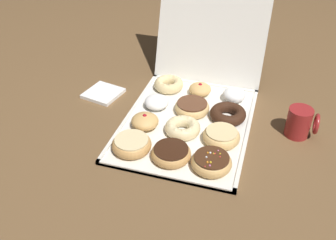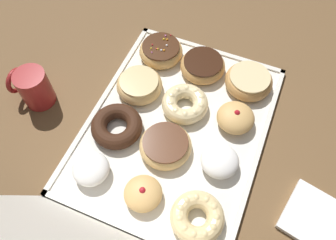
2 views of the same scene
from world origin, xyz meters
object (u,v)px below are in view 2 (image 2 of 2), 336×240
(napkin_stack, at_px, (315,218))
(jelly_filled_donut_10, at_px, (142,193))
(glazed_ring_donut_5, at_px, (139,85))
(cruller_donut_9, at_px, (197,217))
(chocolate_cake_ring_donut_8, at_px, (117,126))
(powdered_filled_donut_6, at_px, (220,161))
(coffee_mug, at_px, (33,87))
(glazed_ring_donut_0, at_px, (249,81))
(chocolate_frosted_donut_7, at_px, (167,146))
(chocolate_frosted_donut_1, at_px, (203,66))
(sprinkle_donut_2, at_px, (161,51))
(cruller_donut_4, at_px, (186,104))
(powdered_filled_donut_11, at_px, (91,169))
(jelly_filled_donut_3, at_px, (236,118))
(donut_box, at_px, (176,127))

(napkin_stack, bearing_deg, jelly_filled_donut_10, 15.20)
(glazed_ring_donut_5, relative_size, cruller_donut_9, 1.04)
(chocolate_cake_ring_donut_8, bearing_deg, powdered_filled_donut_6, -178.63)
(coffee_mug, relative_size, napkin_stack, 0.80)
(glazed_ring_donut_0, distance_m, coffee_mug, 0.54)
(coffee_mug, bearing_deg, jelly_filled_donut_10, 159.09)
(glazed_ring_donut_5, bearing_deg, chocolate_cake_ring_donut_8, 90.43)
(glazed_ring_donut_0, height_order, chocolate_frosted_donut_7, glazed_ring_donut_0)
(glazed_ring_donut_0, xyz_separation_m, jelly_filled_donut_10, (0.13, 0.37, -0.00))
(chocolate_frosted_donut_7, xyz_separation_m, jelly_filled_donut_10, (0.00, 0.12, 0.00))
(chocolate_frosted_donut_1, relative_size, sprinkle_donut_2, 1.01)
(glazed_ring_donut_0, bearing_deg, chocolate_frosted_donut_7, 63.95)
(sprinkle_donut_2, xyz_separation_m, cruller_donut_9, (-0.24, 0.38, -0.00))
(jelly_filled_donut_10, bearing_deg, chocolate_frosted_donut_7, -92.05)
(cruller_donut_4, distance_m, powdered_filled_donut_6, 0.17)
(chocolate_cake_ring_donut_8, bearing_deg, chocolate_frosted_donut_1, -116.86)
(chocolate_frosted_donut_7, relative_size, powdered_filled_donut_11, 1.48)
(cruller_donut_4, distance_m, cruller_donut_9, 0.28)
(glazed_ring_donut_5, height_order, chocolate_cake_ring_donut_8, glazed_ring_donut_5)
(chocolate_frosted_donut_7, bearing_deg, coffee_mug, -2.14)
(glazed_ring_donut_5, distance_m, napkin_stack, 0.50)
(glazed_ring_donut_0, xyz_separation_m, coffee_mug, (0.48, 0.24, 0.02))
(cruller_donut_9, bearing_deg, sprinkle_donut_2, -57.57)
(glazed_ring_donut_0, height_order, cruller_donut_9, same)
(cruller_donut_4, height_order, napkin_stack, cruller_donut_4)
(coffee_mug, bearing_deg, jelly_filled_donut_3, -166.42)
(glazed_ring_donut_5, height_order, chocolate_frosted_donut_7, glazed_ring_donut_5)
(glazed_ring_donut_5, distance_m, chocolate_frosted_donut_7, 0.18)
(chocolate_frosted_donut_7, distance_m, napkin_stack, 0.35)
(chocolate_frosted_donut_1, distance_m, glazed_ring_donut_5, 0.18)
(glazed_ring_donut_5, height_order, powdered_filled_donut_6, powdered_filled_donut_6)
(cruller_donut_4, relative_size, jelly_filled_donut_10, 1.40)
(powdered_filled_donut_6, bearing_deg, chocolate_frosted_donut_7, 4.34)
(jelly_filled_donut_10, distance_m, powdered_filled_donut_11, 0.13)
(glazed_ring_donut_5, bearing_deg, chocolate_frosted_donut_7, 134.55)
(powdered_filled_donut_6, xyz_separation_m, coffee_mug, (0.48, -0.00, 0.02))
(napkin_stack, bearing_deg, chocolate_cake_ring_donut_8, -3.61)
(glazed_ring_donut_5, relative_size, powdered_filled_donut_6, 1.37)
(glazed_ring_donut_5, xyz_separation_m, powdered_filled_donut_11, (0.00, 0.25, 0.00))
(jelly_filled_donut_3, xyz_separation_m, coffee_mug, (0.48, 0.12, 0.02))
(jelly_filled_donut_10, distance_m, coffee_mug, 0.38)
(chocolate_frosted_donut_7, bearing_deg, glazed_ring_donut_0, -116.05)
(jelly_filled_donut_10, bearing_deg, cruller_donut_9, 178.71)
(napkin_stack, bearing_deg, chocolate_frosted_donut_1, -38.80)
(chocolate_cake_ring_donut_8, bearing_deg, sprinkle_donut_2, -90.96)
(chocolate_frosted_donut_1, xyz_separation_m, napkin_stack, (-0.35, 0.28, -0.02))
(jelly_filled_donut_10, bearing_deg, glazed_ring_donut_5, -63.73)
(napkin_stack, bearing_deg, powdered_filled_donut_11, 10.62)
(donut_box, distance_m, powdered_filled_donut_11, 0.22)
(jelly_filled_donut_3, height_order, jelly_filled_donut_10, jelly_filled_donut_3)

